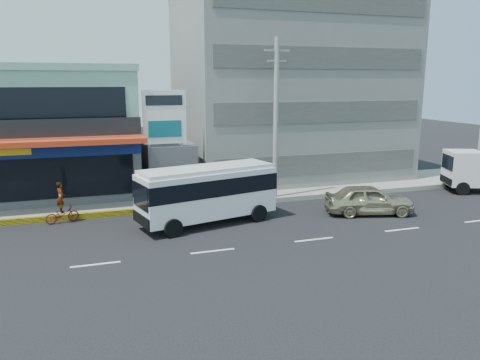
% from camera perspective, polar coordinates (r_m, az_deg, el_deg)
% --- Properties ---
extents(ground, '(120.00, 120.00, 0.00)m').
position_cam_1_polar(ground, '(21.08, -3.35, -8.66)').
color(ground, black).
rests_on(ground, ground).
extents(sidewalk, '(70.00, 5.00, 0.30)m').
position_cam_1_polar(sidewalk, '(31.15, 1.07, -1.54)').
color(sidewalk, gray).
rests_on(sidewalk, ground).
extents(shop_building, '(12.40, 11.70, 8.00)m').
position_cam_1_polar(shop_building, '(33.36, -23.32, 5.10)').
color(shop_building, '#4D4D52').
rests_on(shop_building, ground).
extents(concrete_building, '(16.00, 12.00, 14.00)m').
position_cam_1_polar(concrete_building, '(37.24, 5.70, 11.26)').
color(concrete_building, gray).
rests_on(concrete_building, ground).
extents(gap_structure, '(3.00, 6.00, 3.50)m').
position_cam_1_polar(gap_structure, '(32.00, -8.89, 1.61)').
color(gap_structure, '#4D4D52').
rests_on(gap_structure, ground).
extents(satellite_dish, '(1.50, 1.50, 0.15)m').
position_cam_1_polar(satellite_dish, '(30.75, -8.70, 4.64)').
color(satellite_dish, slate).
rests_on(satellite_dish, gap_structure).
extents(billboard, '(2.60, 0.18, 6.90)m').
position_cam_1_polar(billboard, '(28.76, -9.17, 6.84)').
color(billboard, gray).
rests_on(billboard, ground).
extents(utility_pole_near, '(1.60, 0.30, 10.00)m').
position_cam_1_polar(utility_pole_near, '(28.77, 4.39, 7.40)').
color(utility_pole_near, '#999993').
rests_on(utility_pole_near, ground).
extents(minibus, '(7.65, 3.98, 3.06)m').
position_cam_1_polar(minibus, '(24.57, -4.01, -1.23)').
color(minibus, white).
rests_on(minibus, ground).
extents(sedan, '(5.30, 3.22, 1.69)m').
position_cam_1_polar(sedan, '(27.52, 15.45, -2.30)').
color(sedan, '#C1BB94').
rests_on(sedan, ground).
extents(motorcycle_rider, '(1.84, 1.09, 2.23)m').
position_cam_1_polar(motorcycle_rider, '(26.65, -20.91, -3.37)').
color(motorcycle_rider, '#630E11').
rests_on(motorcycle_rider, ground).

